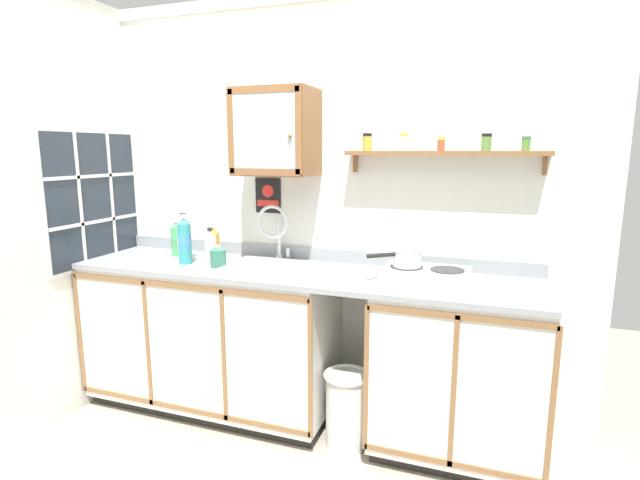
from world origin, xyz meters
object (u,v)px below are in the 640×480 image
hot_plate_stove (426,276)px  saucepan (406,258)px  bottle_juice_amber_0 (214,244)px  wall_cabinet (276,132)px  bottle_opaque_white_2 (211,247)px  warning_sign (268,196)px  mug (218,258)px  bottle_soda_green_4 (176,240)px  bottle_water_blue_1 (184,239)px  bottle_detergent_teal_3 (185,241)px  sink (270,265)px  trash_bin (346,408)px

hot_plate_stove → saucepan: bearing=168.8°
hot_plate_stove → bottle_juice_amber_0: bottle_juice_amber_0 is taller
bottle_juice_amber_0 → wall_cabinet: (0.43, 0.02, 0.69)m
bottle_opaque_white_2 → warning_sign: warning_sign is taller
hot_plate_stove → mug: 1.20m
bottle_soda_green_4 → mug: bottle_soda_green_4 is taller
bottle_water_blue_1 → saucepan: bearing=-0.7°
bottle_juice_amber_0 → wall_cabinet: bearing=2.7°
saucepan → warning_sign: warning_sign is taller
bottle_water_blue_1 → bottle_detergent_teal_3: (0.07, -0.10, 0.01)m
sink → mug: size_ratio=4.08×
saucepan → trash_bin: saucepan is taller
saucepan → bottle_opaque_white_2: bottle_opaque_white_2 is taller
bottle_water_blue_1 → warning_sign: (0.47, 0.25, 0.26)m
sink → bottle_opaque_white_2: bearing=-169.0°
bottle_juice_amber_0 → bottle_soda_green_4: bottle_soda_green_4 is taller
bottle_soda_green_4 → saucepan: bearing=-3.4°
bottle_juice_amber_0 → mug: (0.14, -0.18, -0.04)m
sink → trash_bin: sink is taller
hot_plate_stove → wall_cabinet: wall_cabinet is taller
bottle_water_blue_1 → mug: bottle_water_blue_1 is taller
sink → hot_plate_stove: sink is taller
hot_plate_stove → saucepan: (-0.11, 0.02, 0.08)m
hot_plate_stove → warning_sign: (-1.04, 0.29, 0.36)m
sink → bottle_opaque_white_2: sink is taller
bottle_soda_green_4 → warning_sign: (0.58, 0.18, 0.29)m
saucepan → bottle_water_blue_1: (-1.40, 0.02, 0.01)m
sink → bottle_water_blue_1: 0.60m
saucepan → bottle_soda_green_4: bearing=176.6°
bottle_juice_amber_0 → mug: bearing=-52.6°
mug → warning_sign: size_ratio=0.55×
sink → trash_bin: size_ratio=1.15×
saucepan → warning_sign: 1.01m
sink → bottle_soda_green_4: (-0.70, 0.06, 0.10)m
hot_plate_stove → mug: size_ratio=3.61×
bottle_water_blue_1 → wall_cabinet: 0.89m
sink → hot_plate_stove: (0.92, -0.05, 0.03)m
bottle_detergent_teal_3 → mug: bottle_detergent_teal_3 is taller
bottle_opaque_white_2 → hot_plate_stove: bearing=0.9°
mug → bottle_opaque_white_2: bearing=149.6°
bottle_opaque_white_2 → wall_cabinet: bearing=22.3°
bottle_opaque_white_2 → warning_sign: bearing=52.4°
mug → sink: bearing=22.3°
bottle_soda_green_4 → trash_bin: size_ratio=0.56×
hot_plate_stove → mug: mug is taller
warning_sign → trash_bin: warning_sign is taller
bottle_juice_amber_0 → bottle_opaque_white_2: 0.15m
bottle_soda_green_4 → bottle_detergent_teal_3: bearing=-42.6°
bottle_soda_green_4 → warning_sign: 0.67m
bottle_opaque_white_2 → bottle_soda_green_4: 0.36m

